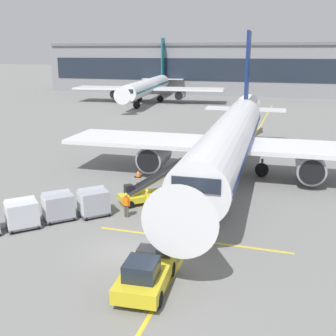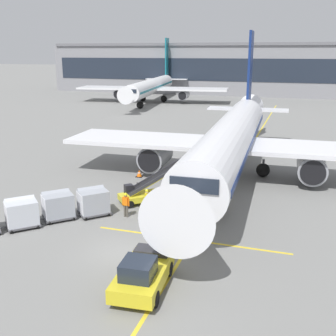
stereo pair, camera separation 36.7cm
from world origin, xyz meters
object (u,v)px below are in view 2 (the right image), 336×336
Objects in this scene: baggage_cart_lead at (93,201)px; safety_cone_engine_keepout at (139,173)px; ground_crew_by_loader at (126,203)px; parked_airplane at (231,139)px; baggage_cart_second at (58,205)px; belt_loader at (145,191)px; distant_airplane at (152,87)px; ground_crew_marshaller at (89,201)px; baggage_cart_third at (22,213)px; pushback_tug at (143,273)px; ground_crew_by_carts at (147,199)px.

safety_cone_engine_keepout is (-0.40, 9.46, -0.68)m from baggage_cart_lead.
safety_cone_engine_keepout is at bearing 92.41° from baggage_cart_lead.
parked_airplane is at bearing 66.45° from ground_crew_by_loader.
parked_airplane is at bearing 55.38° from baggage_cart_second.
baggage_cart_lead reaches higher than safety_cone_engine_keepout.
belt_loader is 1.88× the size of baggage_cart_lead.
distant_airplane is (-19.12, 63.66, 2.45)m from baggage_cart_lead.
ground_crew_marshaller is 9.58m from safety_cone_engine_keepout.
pushback_tug is at bearing -23.33° from baggage_cart_third.
baggage_cart_lead is at bearing 131.16° from pushback_tug.
baggage_cart_second reaches higher than ground_crew_marshaller.
ground_crew_marshaller is at bearing -162.15° from baggage_cart_lead.
parked_airplane is 0.95× the size of distant_airplane.
baggage_cart_third is at bearing -133.53° from ground_crew_marshaller.
parked_airplane is at bearing -62.79° from distant_airplane.
baggage_cart_lead is at bearing 36.58° from baggage_cart_second.
pushback_tug is 6.84× the size of safety_cone_engine_keepout.
baggage_cart_second is (-4.41, -4.91, 0.13)m from belt_loader.
baggage_cart_lead reaches higher than ground_crew_by_loader.
ground_crew_by_loader is (-4.40, 8.02, 0.17)m from pushback_tug.
belt_loader is 2.75× the size of ground_crew_by_loader.
distant_airplane is at bearing 117.21° from parked_airplane.
belt_loader reaches higher than safety_cone_engine_keepout.
pushback_tug is 2.61× the size of ground_crew_marshaller.
pushback_tug is at bearing -92.04° from parked_airplane.
ground_crew_by_carts is (6.76, 4.84, -0.00)m from baggage_cart_third.
distant_airplane is (-25.82, 71.33, 2.63)m from pushback_tug.
pushback_tug is at bearing -61.23° from ground_crew_by_loader.
belt_loader is 6.66m from safety_cone_engine_keepout.
parked_airplane is 14.37m from baggage_cart_lead.
ground_crew_by_carts is 66.14m from distant_airplane.
distant_airplane reaches higher than safety_cone_engine_keepout.
ground_crew_by_loader reaches higher than safety_cone_engine_keepout.
baggage_cart_lead is 66.52m from distant_airplane.
parked_airplane is 58.01m from distant_airplane.
ground_crew_by_loader is 1.00× the size of ground_crew_marshaller.
safety_cone_engine_keepout is (1.51, 10.88, -0.68)m from baggage_cart_second.
parked_airplane reaches higher than pushback_tug.
baggage_cart_lead is 1.00× the size of baggage_cart_third.
safety_cone_engine_keepout is at bearing 112.52° from pushback_tug.
parked_airplane is 11.55m from ground_crew_by_carts.
distant_airplane is (-18.72, 54.20, 3.13)m from safety_cone_engine_keepout.
belt_loader is 3.15m from ground_crew_by_loader.
baggage_cart_third is 0.06× the size of distant_airplane.
baggage_cart_lead is at bearing -87.59° from safety_cone_engine_keepout.
belt_loader is 7.21× the size of safety_cone_engine_keepout.
baggage_cart_third is at bearing -144.37° from ground_crew_by_carts.
distant_airplane is at bearing 106.72° from baggage_cart_lead.
ground_crew_by_loader is at bearing 9.86° from ground_crew_marshaller.
ground_crew_by_loader is 1.00× the size of ground_crew_by_carts.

